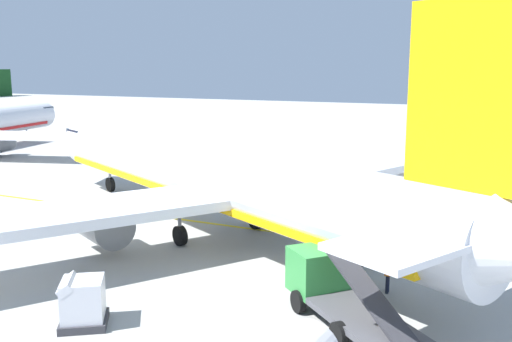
{
  "coord_description": "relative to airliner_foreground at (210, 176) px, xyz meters",
  "views": [
    {
      "loc": [
        -29.26,
        6.22,
        9.61
      ],
      "look_at": [
        -0.21,
        19.93,
        3.7
      ],
      "focal_mm": 39.95,
      "sensor_mm": 36.0,
      "label": 1
    }
  ],
  "objects": [
    {
      "name": "airliner_foreground",
      "position": [
        0.0,
        0.0,
        0.0
      ],
      "size": [
        32.62,
        38.61,
        11.9
      ],
      "color": "silver",
      "rests_on": "ground"
    },
    {
      "name": "cargo_container_mid",
      "position": [
        -0.92,
        -9.26,
        -2.45
      ],
      "size": [
        2.43,
        2.43,
        1.98
      ],
      "color": "#333338",
      "rests_on": "ground"
    },
    {
      "name": "apron_guide_line",
      "position": [
        1.8,
        -4.49,
        -3.39
      ],
      "size": [
        0.3,
        60.0,
        0.01
      ],
      "primitive_type": "cube",
      "color": "yellow",
      "rests_on": "ground"
    },
    {
      "name": "service_truck_pushback",
      "position": [
        -7.84,
        -10.03,
        -2.23
      ],
      "size": [
        6.11,
        6.5,
        2.77
      ],
      "color": "#338C3F",
      "rests_on": "ground"
    },
    {
      "name": "crew_marshaller",
      "position": [
        2.95,
        -13.75,
        -2.33
      ],
      "size": [
        0.45,
        0.53,
        1.79
      ],
      "color": "#191E33",
      "rests_on": "ground"
    },
    {
      "name": "service_truck_baggage",
      "position": [
        12.24,
        -10.54,
        -1.83
      ],
      "size": [
        5.1,
        6.56,
        2.81
      ],
      "color": "white",
      "rests_on": "ground"
    },
    {
      "name": "crew_loader_right",
      "position": [
        -4.53,
        -11.33,
        -2.42
      ],
      "size": [
        0.63,
        0.24,
        1.65
      ],
      "color": "#191E33",
      "rests_on": "ground"
    },
    {
      "name": "cargo_container_far",
      "position": [
        -12.56,
        -1.67,
        -2.48
      ],
      "size": [
        2.37,
        2.37,
        1.93
      ],
      "color": "#333338",
      "rests_on": "ground"
    }
  ]
}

